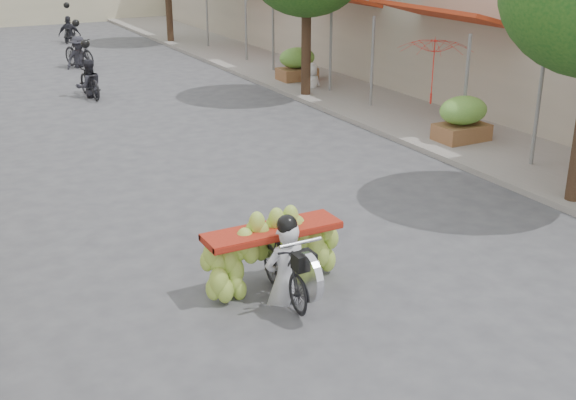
{
  "coord_description": "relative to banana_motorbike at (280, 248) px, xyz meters",
  "views": [
    {
      "loc": [
        -5.02,
        -4.47,
        4.82
      ],
      "look_at": [
        -0.44,
        4.15,
        1.1
      ],
      "focal_mm": 45.0,
      "sensor_mm": 36.0,
      "label": 1
    }
  ],
  "objects": [
    {
      "name": "sidewalk_right",
      "position": [
        7.92,
        11.51,
        -0.65
      ],
      "size": [
        4.0,
        60.0,
        0.12
      ],
      "primitive_type": "cube",
      "color": "gray",
      "rests_on": "ground"
    },
    {
      "name": "produce_crate_mid",
      "position": [
        7.12,
        4.51,
        0.0
      ],
      "size": [
        1.2,
        0.88,
        1.16
      ],
      "color": "brown",
      "rests_on": "ground"
    },
    {
      "name": "produce_crate_far",
      "position": [
        7.12,
        12.51,
        0.0
      ],
      "size": [
        1.2,
        0.88,
        1.16
      ],
      "color": "brown",
      "rests_on": "ground"
    },
    {
      "name": "banana_motorbike",
      "position": [
        0.0,
        0.0,
        0.0
      ],
      "size": [
        2.2,
        1.78,
        2.13
      ],
      "color": "black",
      "rests_on": "ground"
    },
    {
      "name": "market_umbrella",
      "position": [
        6.92,
        5.45,
        1.69
      ],
      "size": [
        2.34,
        2.34,
        1.61
      ],
      "rotation": [
        0.0,
        0.0,
        -0.43
      ],
      "color": "red",
      "rests_on": "ground"
    },
    {
      "name": "pedestrian",
      "position": [
        6.95,
        11.31,
        0.17
      ],
      "size": [
        0.77,
        0.48,
        1.52
      ],
      "rotation": [
        0.0,
        0.0,
        3.19
      ],
      "color": "white",
      "rests_on": "ground"
    },
    {
      "name": "bg_motorbike_a",
      "position": [
        0.67,
        13.66,
        0.02
      ],
      "size": [
        0.81,
        1.74,
        1.95
      ],
      "color": "black",
      "rests_on": "ground"
    },
    {
      "name": "bg_motorbike_b",
      "position": [
        1.51,
        18.63,
        0.11
      ],
      "size": [
        1.18,
        1.94,
        1.95
      ],
      "color": "black",
      "rests_on": "ground"
    },
    {
      "name": "bg_motorbike_c",
      "position": [
        2.54,
        25.01,
        0.1
      ],
      "size": [
        1.19,
        1.62,
        1.95
      ],
      "color": "black",
      "rests_on": "ground"
    }
  ]
}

